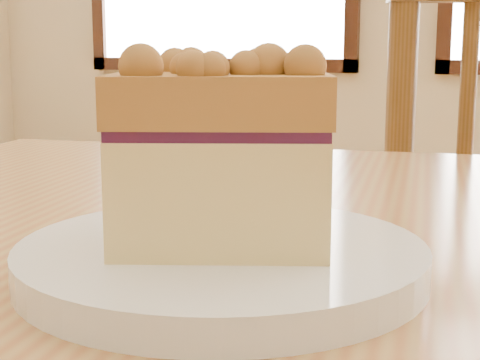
# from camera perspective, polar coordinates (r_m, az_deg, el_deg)

# --- Properties ---
(plate) EXTENTS (0.24, 0.24, 0.02)m
(plate) POSITION_cam_1_polar(r_m,az_deg,el_deg) (0.43, -1.45, -6.27)
(plate) COLOR white
(plate) RESTS_ON cafe_table_main
(cake_slice) EXTENTS (0.14, 0.13, 0.12)m
(cake_slice) POSITION_cam_1_polar(r_m,az_deg,el_deg) (0.42, -1.54, 2.35)
(cake_slice) COLOR #F3DE89
(cake_slice) RESTS_ON plate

